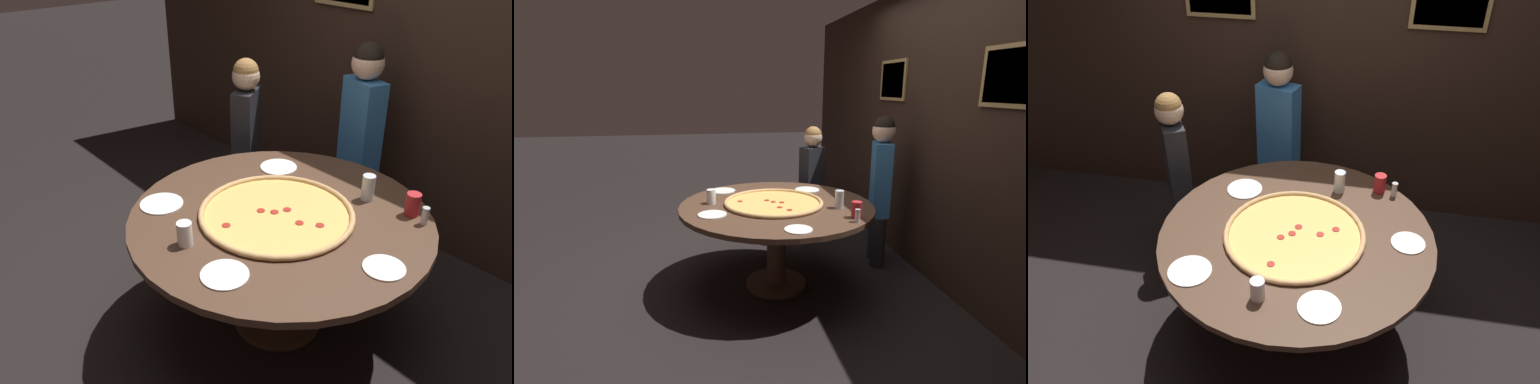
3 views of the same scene
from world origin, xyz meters
TOP-DOWN VIEW (x-y plane):
  - ground_plane at (0.00, 0.00)m, footprint 24.00×24.00m
  - back_wall at (0.00, 1.40)m, footprint 6.40×0.08m
  - dining_table at (0.00, 0.00)m, footprint 1.60×1.60m
  - giant_pizza at (-0.01, -0.02)m, footprint 0.83×0.83m
  - drink_cup_beside_pizza at (0.20, 0.47)m, footprint 0.07×0.07m
  - drink_cup_by_shaker at (-0.10, -0.53)m, footprint 0.07×0.07m
  - drink_cup_front_edge at (0.46, 0.52)m, footprint 0.08×0.08m
  - white_plate_near_front at (0.21, -0.54)m, footprint 0.22×0.22m
  - white_plate_right_side at (-0.50, -0.42)m, footprint 0.24×0.24m
  - white_plate_left_side at (-0.41, 0.38)m, footprint 0.23×0.23m
  - white_plate_beside_cup at (0.64, 0.03)m, footprint 0.19×0.19m
  - condiment_shaker at (0.55, 0.49)m, footprint 0.04×0.04m
  - diner_centre_back at (-0.32, 1.07)m, footprint 0.38×0.24m
  - diner_side_right at (-0.95, 0.58)m, footprint 0.27×0.33m

SIDE VIEW (x-z plane):
  - ground_plane at x=0.00m, z-range 0.00..0.00m
  - dining_table at x=0.00m, z-range 0.24..0.98m
  - diner_side_right at x=-0.95m, z-range 0.09..1.37m
  - white_plate_near_front at x=0.21m, z-range 0.74..0.75m
  - white_plate_right_side at x=-0.50m, z-range 0.74..0.75m
  - white_plate_left_side at x=-0.41m, z-range 0.74..0.75m
  - white_plate_beside_cup at x=0.64m, z-range 0.74..0.75m
  - giant_pizza at x=-0.01m, z-range 0.74..0.77m
  - condiment_shaker at x=0.55m, z-range 0.74..0.84m
  - drink_cup_by_shaker at x=-0.10m, z-range 0.74..0.86m
  - drink_cup_front_edge at x=0.46m, z-range 0.74..0.87m
  - diner_centre_back at x=-0.32m, z-range 0.10..1.52m
  - drink_cup_beside_pizza at x=0.20m, z-range 0.74..0.89m
  - back_wall at x=0.00m, z-range 0.00..2.60m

